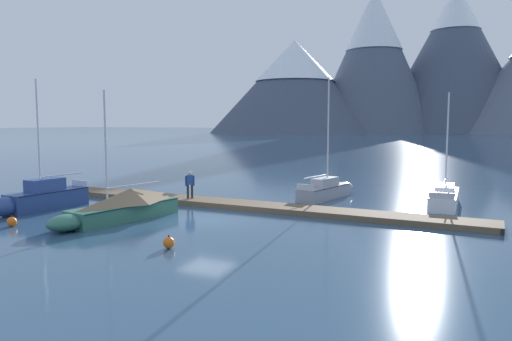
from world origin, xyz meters
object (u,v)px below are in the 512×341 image
Objects in this scene: sailboat_nearest_berth at (40,198)px; sailboat_second_berth at (121,206)px; person_on_dock at (190,183)px; mooring_buoy_inner_mooring at (12,222)px; sailboat_mid_dock_port at (328,189)px; mooring_buoy_channel_marker at (169,243)px; sailboat_mid_dock_starboard at (445,196)px.

sailboat_second_berth is at bearing -2.04° from sailboat_nearest_berth.
sailboat_nearest_berth reaches higher than person_on_dock.
mooring_buoy_inner_mooring is at bearing -113.90° from person_on_dock.
sailboat_nearest_berth is at bearing 121.69° from mooring_buoy_inner_mooring.
sailboat_second_berth reaches higher than person_on_dock.
sailboat_mid_dock_port is 14.48× the size of mooring_buoy_inner_mooring.
sailboat_nearest_berth is 4.38× the size of person_on_dock.
person_on_dock is at bearing 118.12° from mooring_buoy_channel_marker.
mooring_buoy_channel_marker is (5.45, -3.62, -0.50)m from sailboat_second_berth.
mooring_buoy_inner_mooring is at bearing -140.06° from sailboat_mid_dock_starboard.
sailboat_mid_dock_port is at bearing 53.14° from mooring_buoy_inner_mooring.
sailboat_mid_dock_starboard is 24.09m from mooring_buoy_inner_mooring.
sailboat_second_berth is 13.80× the size of mooring_buoy_inner_mooring.
sailboat_mid_dock_starboard is at bearing 23.22° from person_on_dock.
mooring_buoy_channel_marker is at bearing -18.52° from sailboat_nearest_berth.
sailboat_nearest_berth is 12.09m from mooring_buoy_channel_marker.
sailboat_mid_dock_starboard is 4.20× the size of person_on_dock.
person_on_dock is at bearing 86.28° from sailboat_second_berth.
sailboat_mid_dock_starboard is at bearing 39.94° from mooring_buoy_inner_mooring.
sailboat_mid_dock_port reaches higher than sailboat_second_berth.
mooring_buoy_channel_marker is 0.99× the size of mooring_buoy_inner_mooring.
sailboat_nearest_berth reaches higher than mooring_buoy_channel_marker.
sailboat_mid_dock_starboard is at bearing 39.21° from sailboat_second_berth.
mooring_buoy_inner_mooring is (-11.27, -15.03, -0.32)m from sailboat_mid_dock_port.
sailboat_second_berth is 5.12m from mooring_buoy_inner_mooring.
sailboat_nearest_berth is 13.56× the size of mooring_buoy_inner_mooring.
sailboat_second_berth is at bearing -93.72° from person_on_dock.
sailboat_second_berth is 1.06× the size of sailboat_mid_dock_starboard.
sailboat_second_berth is 13.81m from sailboat_mid_dock_port.
person_on_dock is (0.38, 5.86, 0.53)m from sailboat_second_berth.
sailboat_mid_dock_starboard is (14.72, 12.01, -0.22)m from sailboat_second_berth.
sailboat_mid_dock_port is 14.63× the size of mooring_buoy_channel_marker.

